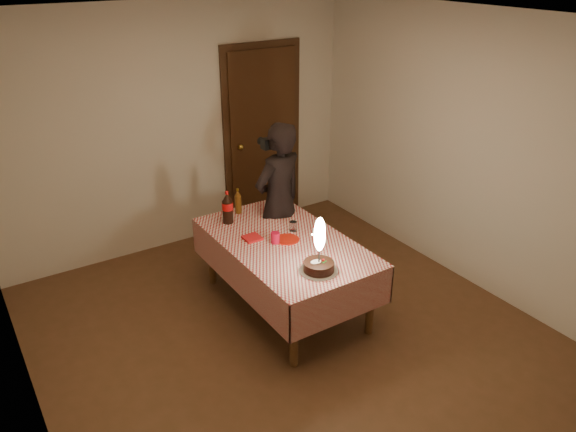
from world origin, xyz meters
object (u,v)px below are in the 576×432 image
object	(u,v)px
clear_cup	(293,226)
amber_bottle_left	(238,202)
red_plate	(287,239)
dining_table	(285,250)
red_cup	(275,238)
cola_bottle	(228,208)
photographer	(279,202)
birthday_cake	(319,257)
amber_bottle_right	(273,201)

from	to	relation	value
clear_cup	amber_bottle_left	world-z (taller)	amber_bottle_left
red_plate	amber_bottle_left	world-z (taller)	amber_bottle_left
clear_cup	red_plate	bearing A→B (deg)	-139.80
dining_table	red_cup	world-z (taller)	red_cup
red_plate	cola_bottle	bearing A→B (deg)	115.06
dining_table	cola_bottle	bearing A→B (deg)	112.94
cola_bottle	photographer	size ratio (longest dim) A/B	0.20
red_plate	clear_cup	size ratio (longest dim) A/B	2.44
birthday_cake	red_plate	world-z (taller)	birthday_cake
dining_table	amber_bottle_left	distance (m)	0.77
red_cup	amber_bottle_right	xyz separation A→B (m)	(0.31, 0.55, 0.07)
clear_cup	amber_bottle_right	world-z (taller)	amber_bottle_right
dining_table	amber_bottle_left	size ratio (longest dim) A/B	6.75
birthday_cake	clear_cup	size ratio (longest dim) A/B	5.28
clear_cup	amber_bottle_right	distance (m)	0.45
amber_bottle_left	photographer	bearing A→B (deg)	-31.64
birthday_cake	red_cup	size ratio (longest dim) A/B	4.75
red_plate	red_cup	xyz separation A→B (m)	(-0.12, 0.01, 0.05)
red_plate	cola_bottle	world-z (taller)	cola_bottle
birthday_cake	photographer	distance (m)	1.16
dining_table	amber_bottle_right	size ratio (longest dim) A/B	6.75
amber_bottle_left	photographer	distance (m)	0.40
red_cup	amber_bottle_right	size ratio (longest dim) A/B	0.39
birthday_cake	cola_bottle	xyz separation A→B (m)	(-0.20, 1.18, 0.02)
amber_bottle_right	birthday_cake	bearing A→B (deg)	-103.15
red_cup	photographer	size ratio (longest dim) A/B	0.06
amber_bottle_left	cola_bottle	bearing A→B (deg)	-143.24
photographer	birthday_cake	bearing A→B (deg)	-105.84
amber_bottle_left	amber_bottle_right	world-z (taller)	same
red_plate	clear_cup	xyz separation A→B (m)	(0.14, 0.12, 0.04)
dining_table	red_cup	distance (m)	0.17
birthday_cake	red_cup	bearing A→B (deg)	94.11
clear_cup	photographer	size ratio (longest dim) A/B	0.06
photographer	red_plate	bearing A→B (deg)	-114.58
red_plate	amber_bottle_right	distance (m)	0.60
photographer	amber_bottle_left	bearing A→B (deg)	148.36
amber_bottle_left	clear_cup	bearing A→B (deg)	-68.72
clear_cup	cola_bottle	distance (m)	0.64
amber_bottle_left	photographer	xyz separation A→B (m)	(0.34, -0.21, -0.00)
red_plate	amber_bottle_left	size ratio (longest dim) A/B	0.86
cola_bottle	amber_bottle_left	xyz separation A→B (m)	(0.18, 0.14, -0.03)
clear_cup	amber_bottle_right	size ratio (longest dim) A/B	0.35
red_cup	clear_cup	size ratio (longest dim) A/B	1.11
birthday_cake	photographer	xyz separation A→B (m)	(0.32, 1.11, -0.02)
birthday_cake	clear_cup	world-z (taller)	birthday_cake
dining_table	amber_bottle_right	bearing A→B (deg)	68.83
dining_table	clear_cup	xyz separation A→B (m)	(0.17, 0.12, 0.14)
amber_bottle_right	red_cup	bearing A→B (deg)	-119.44
photographer	cola_bottle	bearing A→B (deg)	172.30
red_cup	clear_cup	xyz separation A→B (m)	(0.26, 0.11, -0.01)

